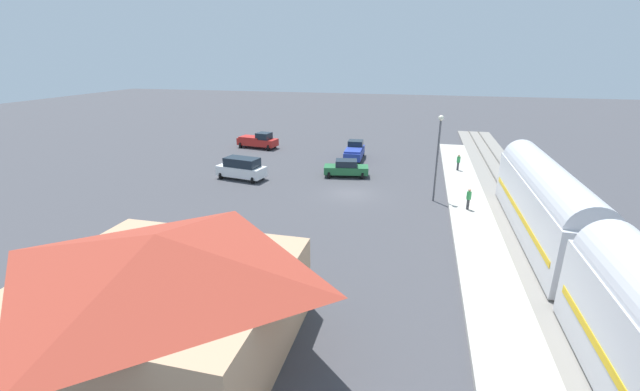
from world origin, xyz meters
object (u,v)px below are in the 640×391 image
Objects in this scene: pedestrian_on_platform at (469,198)px; sedan_green at (346,168)px; light_pole_near_platform at (438,148)px; pedestrian_waiting_far at (458,161)px; suv_white at (242,168)px; station_building at (163,292)px; pickup_red at (258,140)px; pickup_blue at (355,151)px.

sedan_green is at bearing -34.61° from pedestrian_on_platform.
sedan_green is 0.65× the size of light_pole_near_platform.
pedestrian_on_platform is 11.90m from pedestrian_waiting_far.
light_pole_near_platform is (-18.70, 2.01, 3.50)m from suv_white.
station_building reaches higher than pickup_red.
light_pole_near_platform reaches higher than pickup_red.
pickup_blue is (-2.21, -34.67, -1.75)m from station_building.
light_pole_near_platform reaches higher than pedestrian_waiting_far.
pickup_blue is at bearing -15.06° from pedestrian_waiting_far.
pickup_red is at bearing -13.07° from pickup_blue.
pedestrian_on_platform is 0.36× the size of sedan_green.
pickup_blue is at bearing -132.03° from suv_white.
pickup_red reaches higher than sedan_green.
pedestrian_waiting_far is 22.66m from suv_white.
pickup_red is (25.18, -18.18, -0.25)m from pedestrian_on_platform.
suv_white is 1.09× the size of sedan_green.
pickup_blue is (11.56, -15.02, -0.25)m from pedestrian_on_platform.
light_pole_near_platform is at bearing 125.11° from pickup_blue.
light_pole_near_platform is (-22.61, 15.95, 3.62)m from pickup_red.
pickup_blue is 0.75× the size of light_pole_near_platform.
pedestrian_waiting_far is at bearing 164.94° from pickup_blue.
pickup_blue is at bearing 166.93° from pickup_red.
suv_white is (9.71, 10.77, 0.12)m from pickup_blue.
sedan_green is at bearing 20.18° from pedestrian_waiting_far.
suv_white is 0.70× the size of light_pole_near_platform.
station_building is at bearing 86.35° from pickup_blue.
light_pole_near_platform is (2.62, 9.66, 3.37)m from pedestrian_waiting_far.
light_pole_near_platform is at bearing -117.10° from station_building.
pedestrian_waiting_far is 10.56m from light_pole_near_platform.
pedestrian_on_platform is 4.79m from light_pole_near_platform.
light_pole_near_platform is at bearing 147.50° from sedan_green.
station_building is 24.66m from light_pole_near_platform.
station_building is at bearing 54.97° from pedestrian_on_platform.
pedestrian_on_platform is at bearing 89.76° from pedestrian_waiting_far.
light_pole_near_platform reaches higher than pickup_blue.
light_pole_near_platform reaches higher than pedestrian_on_platform.
pedestrian_on_platform is 31.06m from pickup_red.
sedan_green is at bearing -160.78° from suv_white.
suv_white is at bearing 19.22° from sedan_green.
pedestrian_on_platform is at bearing 139.03° from light_pole_near_platform.
sedan_green is at bearing -32.50° from light_pole_near_platform.
pedestrian_waiting_far is 0.36× the size of sedan_green.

